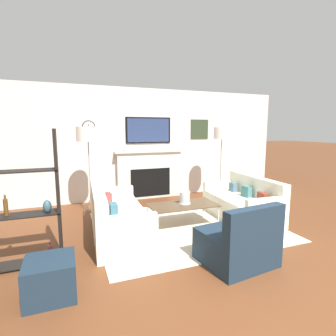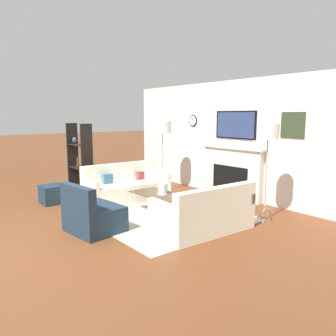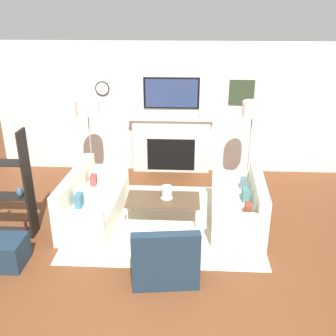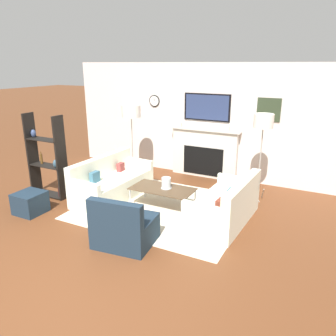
{
  "view_description": "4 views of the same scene",
  "coord_description": "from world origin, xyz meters",
  "px_view_note": "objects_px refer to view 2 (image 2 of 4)",
  "views": [
    {
      "loc": [
        -1.89,
        -1.51,
        1.71
      ],
      "look_at": [
        -0.17,
        2.97,
        1.0
      ],
      "focal_mm": 28.0,
      "sensor_mm": 36.0,
      "label": 1
    },
    {
      "loc": [
        4.89,
        -1.18,
        1.9
      ],
      "look_at": [
        0.05,
        2.73,
        0.9
      ],
      "focal_mm": 35.0,
      "sensor_mm": 36.0,
      "label": 2
    },
    {
      "loc": [
        0.35,
        -3.18,
        3.38
      ],
      "look_at": [
        0.03,
        2.77,
        0.87
      ],
      "focal_mm": 42.0,
      "sensor_mm": 36.0,
      "label": 3
    },
    {
      "loc": [
        2.71,
        -2.57,
        2.67
      ],
      "look_at": [
        -0.05,
        2.84,
        0.73
      ],
      "focal_mm": 35.0,
      "sensor_mm": 36.0,
      "label": 4
    }
  ],
  "objects_px": {
    "armchair": "(92,216)",
    "hurricane_candle": "(163,189)",
    "couch_left": "(126,189)",
    "couch_right": "(205,215)",
    "coffee_table": "(159,195)",
    "floor_lamp_left": "(162,128)",
    "shelf_unit": "(80,162)",
    "ottoman": "(53,194)",
    "floor_lamp_right": "(268,133)"
  },
  "relations": [
    {
      "from": "coffee_table",
      "to": "ottoman",
      "type": "bearing_deg",
      "value": -147.41
    },
    {
      "from": "armchair",
      "to": "shelf_unit",
      "type": "xyz_separation_m",
      "value": [
        -2.52,
        0.93,
        0.54
      ]
    },
    {
      "from": "floor_lamp_right",
      "to": "ottoman",
      "type": "xyz_separation_m",
      "value": [
        -3.63,
        -2.57,
        -1.4
      ]
    },
    {
      "from": "armchair",
      "to": "hurricane_candle",
      "type": "xyz_separation_m",
      "value": [
        -0.06,
        1.51,
        0.21
      ]
    },
    {
      "from": "hurricane_candle",
      "to": "coffee_table",
      "type": "bearing_deg",
      "value": -141.43
    },
    {
      "from": "couch_left",
      "to": "ottoman",
      "type": "relative_size",
      "value": 3.81
    },
    {
      "from": "armchair",
      "to": "hurricane_candle",
      "type": "height_order",
      "value": "armchair"
    },
    {
      "from": "couch_right",
      "to": "hurricane_candle",
      "type": "bearing_deg",
      "value": 176.98
    },
    {
      "from": "couch_left",
      "to": "coffee_table",
      "type": "xyz_separation_m",
      "value": [
        1.19,
        0.01,
        0.08
      ]
    },
    {
      "from": "couch_left",
      "to": "floor_lamp_left",
      "type": "xyz_separation_m",
      "value": [
        -0.28,
        1.25,
        1.31
      ]
    },
    {
      "from": "armchair",
      "to": "hurricane_candle",
      "type": "distance_m",
      "value": 1.53
    },
    {
      "from": "hurricane_candle",
      "to": "couch_right",
      "type": "bearing_deg",
      "value": -3.02
    },
    {
      "from": "floor_lamp_left",
      "to": "hurricane_candle",
      "type": "bearing_deg",
      "value": -37.94
    },
    {
      "from": "couch_left",
      "to": "coffee_table",
      "type": "distance_m",
      "value": 1.19
    },
    {
      "from": "couch_left",
      "to": "armchair",
      "type": "xyz_separation_m",
      "value": [
        1.3,
        -1.45,
        -0.02
      ]
    },
    {
      "from": "shelf_unit",
      "to": "ottoman",
      "type": "bearing_deg",
      "value": -68.24
    },
    {
      "from": "coffee_table",
      "to": "floor_lamp_right",
      "type": "distance_m",
      "value": 2.32
    },
    {
      "from": "floor_lamp_left",
      "to": "floor_lamp_right",
      "type": "height_order",
      "value": "floor_lamp_left"
    },
    {
      "from": "couch_right",
      "to": "coffee_table",
      "type": "xyz_separation_m",
      "value": [
        -1.26,
        0.02,
        0.09
      ]
    },
    {
      "from": "couch_right",
      "to": "floor_lamp_left",
      "type": "xyz_separation_m",
      "value": [
        -2.74,
        1.26,
        1.32
      ]
    },
    {
      "from": "coffee_table",
      "to": "floor_lamp_left",
      "type": "relative_size",
      "value": 0.68
    },
    {
      "from": "hurricane_candle",
      "to": "shelf_unit",
      "type": "height_order",
      "value": "shelf_unit"
    },
    {
      "from": "floor_lamp_left",
      "to": "couch_right",
      "type": "bearing_deg",
      "value": -24.65
    },
    {
      "from": "couch_left",
      "to": "ottoman",
      "type": "distance_m",
      "value": 1.6
    },
    {
      "from": "hurricane_candle",
      "to": "ottoman",
      "type": "xyz_separation_m",
      "value": [
        -2.14,
        -1.38,
        -0.29
      ]
    },
    {
      "from": "couch_right",
      "to": "hurricane_candle",
      "type": "height_order",
      "value": "couch_right"
    },
    {
      "from": "couch_right",
      "to": "ottoman",
      "type": "xyz_separation_m",
      "value": [
        -3.35,
        -1.31,
        -0.08
      ]
    },
    {
      "from": "floor_lamp_left",
      "to": "floor_lamp_right",
      "type": "bearing_deg",
      "value": 0.0
    },
    {
      "from": "couch_left",
      "to": "couch_right",
      "type": "xyz_separation_m",
      "value": [
        2.45,
        -0.0,
        -0.01
      ]
    },
    {
      "from": "couch_left",
      "to": "hurricane_candle",
      "type": "bearing_deg",
      "value": 2.72
    },
    {
      "from": "ottoman",
      "to": "shelf_unit",
      "type": "bearing_deg",
      "value": 111.76
    },
    {
      "from": "couch_right",
      "to": "ottoman",
      "type": "bearing_deg",
      "value": -158.58
    },
    {
      "from": "couch_right",
      "to": "shelf_unit",
      "type": "height_order",
      "value": "shelf_unit"
    },
    {
      "from": "couch_right",
      "to": "coffee_table",
      "type": "bearing_deg",
      "value": 179.14
    },
    {
      "from": "armchair",
      "to": "hurricane_candle",
      "type": "bearing_deg",
      "value": 92.22
    },
    {
      "from": "couch_right",
      "to": "armchair",
      "type": "bearing_deg",
      "value": -128.41
    },
    {
      "from": "floor_lamp_right",
      "to": "shelf_unit",
      "type": "relative_size",
      "value": 1.03
    },
    {
      "from": "couch_left",
      "to": "hurricane_candle",
      "type": "height_order",
      "value": "couch_left"
    },
    {
      "from": "hurricane_candle",
      "to": "shelf_unit",
      "type": "xyz_separation_m",
      "value": [
        -2.46,
        -0.59,
        0.33
      ]
    },
    {
      "from": "armchair",
      "to": "shelf_unit",
      "type": "relative_size",
      "value": 0.54
    },
    {
      "from": "couch_right",
      "to": "coffee_table",
      "type": "distance_m",
      "value": 1.27
    },
    {
      "from": "couch_left",
      "to": "ottoman",
      "type": "height_order",
      "value": "couch_left"
    },
    {
      "from": "coffee_table",
      "to": "shelf_unit",
      "type": "distance_m",
      "value": 2.5
    },
    {
      "from": "couch_left",
      "to": "armchair",
      "type": "bearing_deg",
      "value": -48.08
    },
    {
      "from": "couch_left",
      "to": "armchair",
      "type": "distance_m",
      "value": 1.95
    },
    {
      "from": "hurricane_candle",
      "to": "floor_lamp_right",
      "type": "relative_size",
      "value": 0.12
    },
    {
      "from": "couch_right",
      "to": "coffee_table",
      "type": "height_order",
      "value": "couch_right"
    },
    {
      "from": "couch_right",
      "to": "floor_lamp_left",
      "type": "bearing_deg",
      "value": 155.35
    },
    {
      "from": "couch_right",
      "to": "shelf_unit",
      "type": "xyz_separation_m",
      "value": [
        -3.66,
        -0.52,
        0.53
      ]
    },
    {
      "from": "shelf_unit",
      "to": "ottoman",
      "type": "relative_size",
      "value": 3.5
    }
  ]
}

